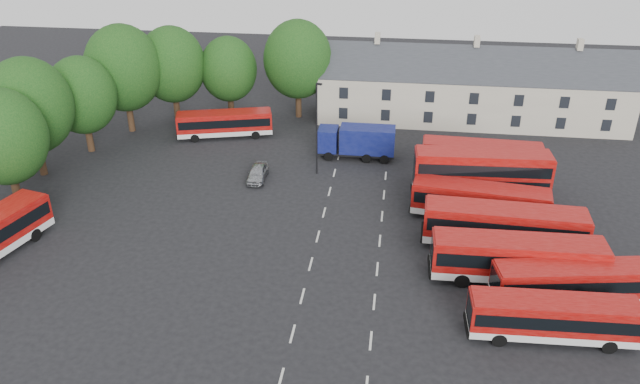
# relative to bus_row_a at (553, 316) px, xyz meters

# --- Properties ---
(ground) EXTENTS (140.00, 140.00, 0.00)m
(ground) POSITION_rel_bus_row_a_xyz_m (-16.15, 8.23, -1.75)
(ground) COLOR black
(ground) RESTS_ON ground
(lane_markings) EXTENTS (5.15, 33.80, 0.01)m
(lane_markings) POSITION_rel_bus_row_a_xyz_m (-13.65, 10.23, -1.74)
(lane_markings) COLOR beige
(lane_markings) RESTS_ON ground
(treeline) EXTENTS (29.92, 32.59, 12.01)m
(treeline) POSITION_rel_bus_row_a_xyz_m (-36.89, 27.60, 4.93)
(treeline) COLOR black
(treeline) RESTS_ON ground
(terrace_houses) EXTENTS (35.70, 7.13, 10.06)m
(terrace_houses) POSITION_rel_bus_row_a_xyz_m (-2.15, 38.23, 2.11)
(terrace_houses) COLOR beige
(terrace_houses) RESTS_ON ground
(bus_row_a) EXTENTS (10.38, 2.76, 2.91)m
(bus_row_a) POSITION_rel_bus_row_a_xyz_m (0.00, 0.00, 0.00)
(bus_row_a) COLOR silver
(bus_row_a) RESTS_ON ground
(bus_row_b) EXTENTS (10.55, 4.03, 2.91)m
(bus_row_b) POSITION_rel_bus_row_a_xyz_m (1.87, 3.97, -0.00)
(bus_row_b) COLOR silver
(bus_row_b) RESTS_ON ground
(bus_row_c) EXTENTS (12.08, 3.05, 3.40)m
(bus_row_c) POSITION_rel_bus_row_a_xyz_m (-1.32, 6.10, 0.29)
(bus_row_c) COLOR silver
(bus_row_c) RESTS_ON ground
(bus_row_d) EXTENTS (12.35, 3.38, 3.46)m
(bus_row_d) POSITION_rel_bus_row_a_xyz_m (-1.69, 10.53, 0.33)
(bus_row_d) COLOR silver
(bus_row_d) RESTS_ON ground
(bus_row_e) EXTENTS (11.41, 4.00, 3.16)m
(bus_row_e) POSITION_rel_bus_row_a_xyz_m (-3.11, 14.72, 0.15)
(bus_row_e) COLOR silver
(bus_row_e) RESTS_ON ground
(bus_dd_south) EXTENTS (11.78, 3.26, 4.78)m
(bus_dd_south) POSITION_rel_bus_row_a_xyz_m (-2.79, 18.06, 0.97)
(bus_dd_south) COLOR silver
(bus_dd_south) RESTS_ON ground
(bus_dd_north) EXTENTS (10.84, 2.91, 4.41)m
(bus_dd_north) POSITION_rel_bus_row_a_xyz_m (-2.53, 21.08, 0.76)
(bus_dd_north) COLOR silver
(bus_dd_north) RESTS_ON ground
(bus_north) EXTENTS (10.51, 5.02, 2.90)m
(bus_north) POSITION_rel_bus_row_a_xyz_m (-29.15, 29.80, -0.01)
(bus_north) COLOR silver
(bus_north) RESTS_ON ground
(box_truck) EXTENTS (7.73, 2.45, 3.38)m
(box_truck) POSITION_rel_bus_row_a_xyz_m (-14.23, 26.12, 0.15)
(box_truck) COLOR black
(box_truck) RESTS_ON ground
(silver_car) EXTENTS (1.80, 4.19, 1.41)m
(silver_car) POSITION_rel_bus_row_a_xyz_m (-23.25, 19.83, -1.05)
(silver_car) COLOR #96999D
(silver_car) RESTS_ON ground
(lamppost) EXTENTS (0.63, 0.42, 9.14)m
(lamppost) POSITION_rel_bus_row_a_xyz_m (-17.83, 21.90, 3.13)
(lamppost) COLOR black
(lamppost) RESTS_ON ground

